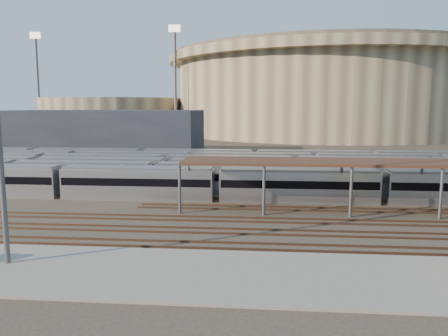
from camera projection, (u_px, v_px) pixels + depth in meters
The scene contains 10 objects.
ground at pixel (258, 218), 42.92m from camera, with size 420.00×420.00×0.00m, color #383026.
apron at pixel (179, 273), 28.55m from camera, with size 50.00×9.00×0.20m, color gray.
subway_trains at pixel (283, 172), 60.64m from camera, with size 125.14×23.90×3.60m.
empty_tracks at pixel (257, 232), 37.98m from camera, with size 170.00×9.62×0.18m.
stadium at pixel (324, 92), 176.51m from camera, with size 124.00×124.00×32.50m.
secondary_arena at pixel (112, 116), 175.35m from camera, with size 56.00×56.00×14.00m, color tan.
service_building at pixel (107, 132), 99.49m from camera, with size 42.00×20.00×10.00m, color #1E232D.
floodlight_0 at pixel (175, 78), 151.10m from camera, with size 4.00×1.00×38.40m.
floodlight_1 at pixel (38, 80), 165.73m from camera, with size 4.00×1.00×38.40m.
floodlight_3 at pixel (240, 85), 198.68m from camera, with size 4.00×1.00×38.40m.
Camera 1 is at (0.34, -41.93, 10.94)m, focal length 35.00 mm.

